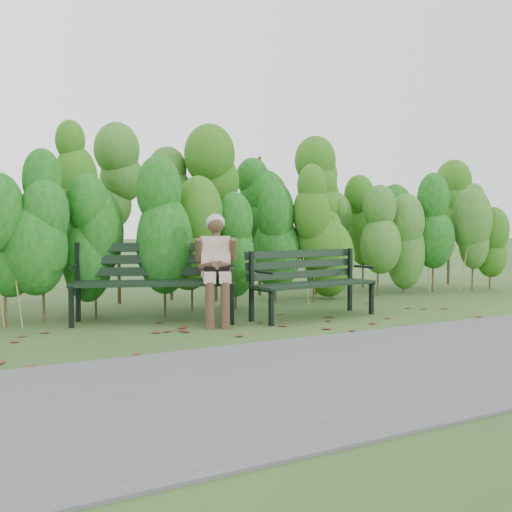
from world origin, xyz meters
TOP-DOWN VIEW (x-y plane):
  - ground at (0.00, 0.00)m, footprint 80.00×80.00m
  - footpath at (0.00, -2.20)m, footprint 60.00×2.50m
  - hedge_band at (0.00, 1.86)m, footprint 11.04×1.67m
  - leaf_litter at (-0.15, -0.04)m, footprint 5.91×2.10m
  - bench_left at (-1.11, 0.78)m, footprint 1.91×1.23m
  - bench_right at (0.67, 0.22)m, footprint 1.67×0.69m
  - seated_woman at (-0.52, 0.34)m, footprint 0.56×0.75m

SIDE VIEW (x-z plane):
  - ground at x=0.00m, z-range 0.00..0.00m
  - leaf_litter at x=-0.15m, z-range 0.00..0.01m
  - footpath at x=0.00m, z-range 0.00..0.01m
  - bench_right at x=0.67m, z-range 0.07..0.88m
  - bench_left at x=-1.11m, z-range 0.08..0.99m
  - seated_woman at x=-0.52m, z-range 0.09..1.33m
  - hedge_band at x=0.00m, z-range 0.05..2.47m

